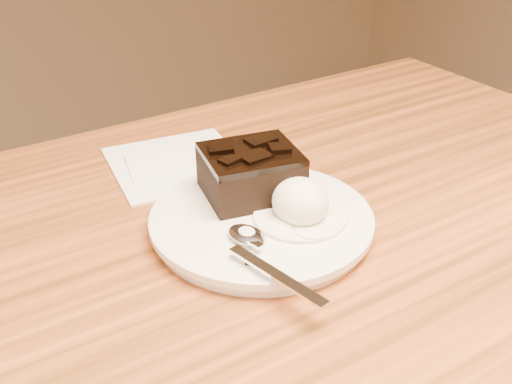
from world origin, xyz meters
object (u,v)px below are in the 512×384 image
plate (261,223)px  spoon (247,236)px  brownie (251,176)px  ice_cream_scoop (300,202)px  napkin (177,162)px

plate → spoon: spoon is taller
brownie → ice_cream_scoop: (0.01, -0.07, -0.00)m
napkin → brownie: bearing=-81.5°
plate → ice_cream_scoop: size_ratio=3.83×
plate → ice_cream_scoop: bearing=-41.7°
brownie → napkin: 0.14m
brownie → spoon: brownie is taller
plate → napkin: 0.18m
ice_cream_scoop → napkin: (-0.04, 0.20, -0.03)m
napkin → plate: bearing=-87.9°
plate → spoon: (-0.04, -0.03, 0.01)m
spoon → plate: bearing=29.2°
brownie → ice_cream_scoop: bearing=-77.5°
brownie → spoon: (-0.05, -0.07, -0.02)m
ice_cream_scoop → plate: bearing=138.3°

